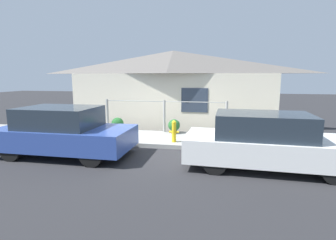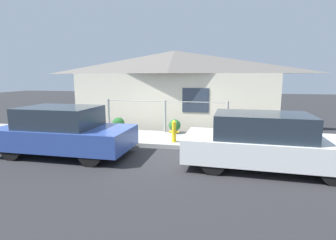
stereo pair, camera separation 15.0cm
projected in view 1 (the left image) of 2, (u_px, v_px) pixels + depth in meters
The scene contains 10 objects.
ground_plane at pixel (152, 148), 8.57m from camera, with size 60.00×60.00×0.00m, color #262628.
sidewalk at pixel (159, 139), 9.58m from camera, with size 24.00×2.12×0.14m.
house at pixel (173, 66), 11.79m from camera, with size 9.26×2.23×3.47m.
fence at pixel (164, 115), 10.34m from camera, with size 4.90×0.10×1.26m.
car_left at pixel (64, 132), 7.69m from camera, with size 3.90×1.81×1.44m.
car_right at pixel (266, 141), 6.61m from camera, with size 4.21×1.84×1.41m.
fire_hydrant at pixel (174, 131), 8.75m from camera, with size 0.33×0.15×0.73m.
potted_plant_near_hydrant at pixel (174, 126), 10.14m from camera, with size 0.46×0.46×0.55m.
potted_plant_by_fence at pixel (118, 124), 10.12m from camera, with size 0.47×0.47×0.62m.
potted_plant_corner at pixel (253, 130), 9.48m from camera, with size 0.38×0.38×0.48m.
Camera 1 is at (2.13, -8.04, 2.32)m, focal length 28.00 mm.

